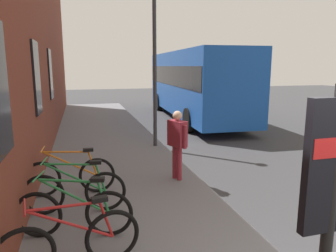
# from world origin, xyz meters

# --- Properties ---
(ground) EXTENTS (60.00, 60.00, 0.00)m
(ground) POSITION_xyz_m (6.00, -1.00, 0.00)
(ground) COLOR #38383A
(sidewalk_pavement) EXTENTS (24.00, 3.50, 0.12)m
(sidewalk_pavement) POSITION_xyz_m (8.00, 1.75, 0.06)
(sidewalk_pavement) COLOR slate
(sidewalk_pavement) RESTS_ON ground
(station_facade) EXTENTS (22.00, 0.65, 7.20)m
(station_facade) POSITION_xyz_m (8.99, 3.80, 3.60)
(station_facade) COLOR brown
(station_facade) RESTS_ON ground
(bicycle_mid_rack) EXTENTS (0.48, 1.76, 0.97)m
(bicycle_mid_rack) POSITION_xyz_m (1.68, 2.76, 0.51)
(bicycle_mid_rack) COLOR black
(bicycle_mid_rack) RESTS_ON sidewalk_pavement
(bicycle_by_door) EXTENTS (0.58, 1.74, 0.97)m
(bicycle_by_door) POSITION_xyz_m (2.54, 2.74, 0.51)
(bicycle_by_door) COLOR black
(bicycle_by_door) RESTS_ON sidewalk_pavement
(bicycle_end_of_row) EXTENTS (0.48, 1.76, 0.97)m
(bicycle_end_of_row) POSITION_xyz_m (3.37, 2.73, 0.51)
(bicycle_end_of_row) COLOR black
(bicycle_end_of_row) RESTS_ON sidewalk_pavement
(bicycle_far_end) EXTENTS (0.48, 1.77, 0.97)m
(bicycle_far_end) POSITION_xyz_m (4.22, 2.83, 0.51)
(bicycle_far_end) COLOR black
(bicycle_far_end) RESTS_ON sidewalk_pavement
(transit_info_sign) EXTENTS (0.10, 0.55, 2.40)m
(transit_info_sign) POSITION_xyz_m (-0.09, 0.64, 1.72)
(transit_info_sign) COLOR black
(transit_info_sign) RESTS_ON sidewalk_pavement
(city_bus) EXTENTS (10.63, 3.13, 3.35)m
(city_bus) POSITION_xyz_m (13.14, -3.00, 1.92)
(city_bus) COLOR #1951B2
(city_bus) RESTS_ON ground
(pedestrian_crossing_street) EXTENTS (0.56, 0.38, 1.57)m
(pedestrian_crossing_street) POSITION_xyz_m (4.51, 0.53, 1.08)
(pedestrian_crossing_street) COLOR maroon
(pedestrian_crossing_street) RESTS_ON sidewalk_pavement
(street_lamp) EXTENTS (0.28, 0.28, 4.89)m
(street_lamp) POSITION_xyz_m (7.65, 0.30, 3.04)
(street_lamp) COLOR #333338
(street_lamp) RESTS_ON sidewalk_pavement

